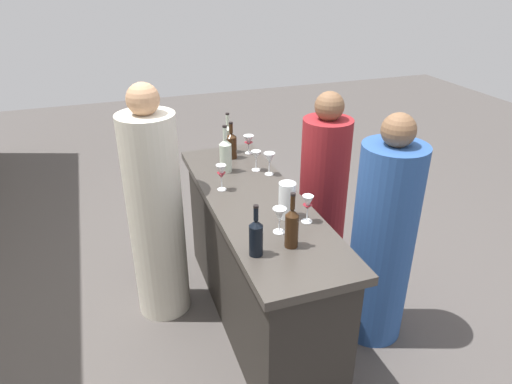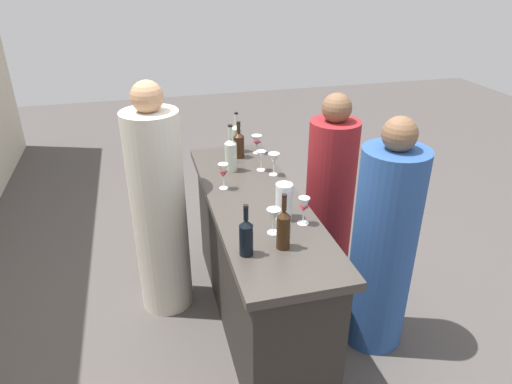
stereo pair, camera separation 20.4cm
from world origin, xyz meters
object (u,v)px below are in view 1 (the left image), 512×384
object	(u,v)px
wine_bottle_second_left_amber_brown	(291,227)
wine_bottle_rightmost_clear_pale	(228,137)
wine_glass_far_center	(279,215)
person_left_guest	(382,242)
wine_bottle_center_clear_pale	(226,154)
wine_glass_far_right	(221,173)
water_pitcher	(287,200)
wine_glass_near_center	(249,141)
wine_glass_far_left	(256,156)
person_center_guest	(323,196)
wine_bottle_second_right_amber_brown	(231,145)
person_server_behind	(156,215)
wine_glass_near_right	(308,204)
wine_bottle_leftmost_near_black	(256,236)
wine_glass_near_left	(269,159)

from	to	relation	value
wine_bottle_second_left_amber_brown	wine_bottle_rightmost_clear_pale	xyz separation A→B (m)	(1.36, -0.06, 0.00)
wine_glass_far_center	person_left_guest	size ratio (longest dim) A/B	0.10
wine_bottle_center_clear_pale	wine_glass_far_right	xyz separation A→B (m)	(-0.27, 0.10, -0.01)
wine_bottle_rightmost_clear_pale	wine_glass_far_right	xyz separation A→B (m)	(-0.61, 0.22, 0.00)
wine_bottle_center_clear_pale	water_pitcher	world-z (taller)	wine_bottle_center_clear_pale
wine_glass_near_center	water_pitcher	xyz separation A→B (m)	(-0.99, 0.10, 0.01)
wine_glass_far_left	wine_bottle_rightmost_clear_pale	bearing A→B (deg)	12.27
person_center_guest	wine_bottle_center_clear_pale	bearing A→B (deg)	8.39
wine_bottle_center_clear_pale	wine_bottle_second_right_amber_brown	size ratio (longest dim) A/B	1.21
wine_bottle_second_right_amber_brown	wine_glass_far_center	distance (m)	1.09
wine_glass_far_center	person_center_guest	world-z (taller)	person_center_guest
person_left_guest	person_center_guest	xyz separation A→B (m)	(0.72, 0.04, -0.02)
wine_glass_near_center	person_server_behind	world-z (taller)	person_server_behind
wine_glass_near_center	wine_bottle_center_clear_pale	bearing A→B (deg)	136.09
person_left_guest	person_center_guest	distance (m)	0.72
wine_bottle_second_left_amber_brown	wine_glass_far_left	world-z (taller)	wine_bottle_second_left_amber_brown
wine_bottle_rightmost_clear_pale	wine_glass_near_center	bearing A→B (deg)	-119.79
wine_bottle_second_right_amber_brown	wine_glass_near_right	bearing A→B (deg)	-172.79
wine_bottle_second_left_amber_brown	water_pitcher	distance (m)	0.30
wine_glass_far_left	wine_glass_far_right	world-z (taller)	wine_glass_far_right
wine_bottle_leftmost_near_black	wine_glass_near_center	distance (m)	1.35
wine_bottle_center_clear_pale	water_pitcher	xyz separation A→B (m)	(-0.73, -0.15, -0.02)
wine_glass_near_left	wine_glass_near_right	bearing A→B (deg)	177.74
wine_bottle_center_clear_pale	wine_glass_near_center	bearing A→B (deg)	-43.91
wine_bottle_rightmost_clear_pale	person_left_guest	distance (m)	1.38
wine_bottle_second_left_amber_brown	wine_bottle_rightmost_clear_pale	bearing A→B (deg)	-2.63
wine_glass_near_right	wine_bottle_center_clear_pale	bearing A→B (deg)	16.21
wine_bottle_leftmost_near_black	wine_glass_far_right	bearing A→B (deg)	-2.51
wine_bottle_second_right_amber_brown	water_pitcher	world-z (taller)	wine_bottle_second_right_amber_brown
wine_glass_near_right	wine_glass_far_left	size ratio (longest dim) A/B	1.13
wine_glass_near_center	person_server_behind	size ratio (longest dim) A/B	0.09
wine_glass_far_center	person_server_behind	world-z (taller)	person_server_behind
wine_bottle_second_right_amber_brown	wine_bottle_rightmost_clear_pale	distance (m)	0.12
person_server_behind	wine_glass_near_center	bearing A→B (deg)	22.70
person_center_guest	wine_glass_far_center	bearing A→B (deg)	65.68
wine_glass_far_right	person_left_guest	world-z (taller)	person_left_guest
wine_glass_near_center	person_server_behind	xyz separation A→B (m)	(-0.40, 0.78, -0.28)
wine_glass_near_left	wine_glass_near_center	bearing A→B (deg)	1.41
wine_bottle_second_left_amber_brown	wine_glass_far_right	xyz separation A→B (m)	(0.74, 0.16, 0.00)
wine_glass_near_right	wine_glass_far_center	bearing A→B (deg)	105.68
wine_bottle_rightmost_clear_pale	wine_glass_far_left	world-z (taller)	wine_bottle_rightmost_clear_pale
wine_bottle_second_left_amber_brown	wine_bottle_rightmost_clear_pale	world-z (taller)	wine_bottle_rightmost_clear_pale
wine_glass_far_center	wine_glass_far_right	distance (m)	0.62
wine_glass_far_left	wine_glass_near_right	bearing A→B (deg)	-177.37
wine_bottle_second_right_amber_brown	wine_glass_far_right	distance (m)	0.53
wine_glass_near_center	person_server_behind	bearing A→B (deg)	117.16
wine_bottle_rightmost_clear_pale	person_server_behind	xyz separation A→B (m)	(-0.48, 0.64, -0.30)
wine_glass_near_center	wine_bottle_leftmost_near_black	bearing A→B (deg)	163.13
wine_bottle_second_right_amber_brown	person_server_behind	world-z (taller)	person_server_behind
wine_glass_near_left	wine_glass_near_center	distance (m)	0.41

